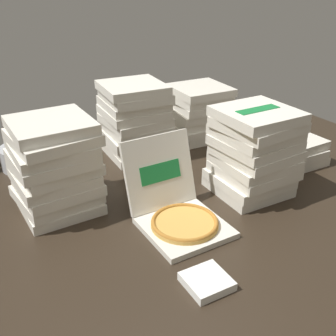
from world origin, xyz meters
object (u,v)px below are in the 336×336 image
at_px(pizza_stack_left_far, 135,120).
at_px(pizza_stack_right_mid, 287,150).
at_px(open_pizza_box, 177,209).
at_px(pizza_stack_right_near, 254,152).
at_px(ice_bucket, 26,157).
at_px(pizza_stack_center_near, 199,112).
at_px(napkin_pile, 207,282).
at_px(water_bottle_0, 45,139).
at_px(pizza_stack_center_far, 55,167).

bearing_deg(pizza_stack_left_far, pizza_stack_right_mid, -37.11).
bearing_deg(open_pizza_box, pizza_stack_right_near, 6.40).
bearing_deg(ice_bucket, pizza_stack_center_near, -6.07).
relative_size(pizza_stack_center_near, napkin_pile, 2.50).
distance_m(pizza_stack_left_far, pizza_stack_right_mid, 0.96).
bearing_deg(pizza_stack_right_near, pizza_stack_left_far, 112.67).
height_order(open_pizza_box, pizza_stack_right_mid, open_pizza_box).
distance_m(open_pizza_box, pizza_stack_right_mid, 0.98).
bearing_deg(ice_bucket, pizza_stack_left_far, -15.05).
bearing_deg(napkin_pile, ice_bucket, 103.65).
relative_size(pizza_stack_center_near, water_bottle_0, 1.86).
height_order(pizza_stack_right_mid, water_bottle_0, water_bottle_0).
xyz_separation_m(open_pizza_box, pizza_stack_center_far, (-0.44, 0.42, 0.15)).
height_order(pizza_stack_left_far, water_bottle_0, pizza_stack_left_far).
relative_size(open_pizza_box, pizza_stack_center_far, 1.02).
distance_m(pizza_stack_left_far, pizza_stack_center_near, 0.53).
xyz_separation_m(open_pizza_box, pizza_stack_right_near, (0.51, 0.06, 0.15)).
relative_size(pizza_stack_right_near, pizza_stack_right_mid, 1.20).
bearing_deg(pizza_stack_center_far, pizza_stack_center_near, 21.11).
bearing_deg(open_pizza_box, water_bottle_0, 105.76).
bearing_deg(pizza_stack_left_far, ice_bucket, 164.95).
distance_m(ice_bucket, napkin_pile, 1.45).
relative_size(open_pizza_box, pizza_stack_left_far, 1.02).
height_order(pizza_stack_left_far, pizza_stack_right_mid, pizza_stack_left_far).
height_order(pizza_stack_right_mid, napkin_pile, pizza_stack_right_mid).
xyz_separation_m(open_pizza_box, ice_bucket, (-0.47, 0.99, -0.01)).
height_order(pizza_stack_right_near, pizza_stack_center_near, pizza_stack_right_near).
xyz_separation_m(pizza_stack_right_mid, water_bottle_0, (-1.26, 0.86, 0.03)).
bearing_deg(pizza_stack_right_mid, pizza_stack_left_far, 142.89).
height_order(pizza_stack_left_far, napkin_pile, pizza_stack_left_far).
bearing_deg(water_bottle_0, ice_bucket, -145.59).
height_order(pizza_stack_center_far, pizza_stack_right_mid, pizza_stack_center_far).
bearing_deg(pizza_stack_left_far, pizza_stack_center_far, -147.98).
xyz_separation_m(pizza_stack_center_far, pizza_stack_center_near, (1.15, 0.44, -0.05)).
height_order(pizza_stack_right_mid, ice_bucket, pizza_stack_right_mid).
distance_m(pizza_stack_left_far, pizza_stack_right_near, 0.82).
distance_m(water_bottle_0, napkin_pile, 1.53).
relative_size(pizza_stack_right_mid, ice_bucket, 1.36).
height_order(water_bottle_0, napkin_pile, water_bottle_0).
bearing_deg(pizza_stack_left_far, pizza_stack_center_near, 5.58).
bearing_deg(pizza_stack_center_near, napkin_pile, -123.16).
bearing_deg(pizza_stack_right_mid, napkin_pile, -148.54).
distance_m(pizza_stack_center_far, pizza_stack_right_mid, 1.41).
bearing_deg(pizza_stack_center_near, open_pizza_box, -129.62).
xyz_separation_m(pizza_stack_right_near, ice_bucket, (-0.97, 0.93, -0.17)).
xyz_separation_m(pizza_stack_right_near, napkin_pile, (-0.63, -0.48, -0.22)).
distance_m(pizza_stack_center_far, water_bottle_0, 0.70).
bearing_deg(pizza_stack_center_near, ice_bucket, 173.93).
height_order(pizza_stack_left_far, pizza_stack_right_near, pizza_stack_right_near).
xyz_separation_m(pizza_stack_right_near, water_bottle_0, (-0.81, 1.04, -0.13)).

